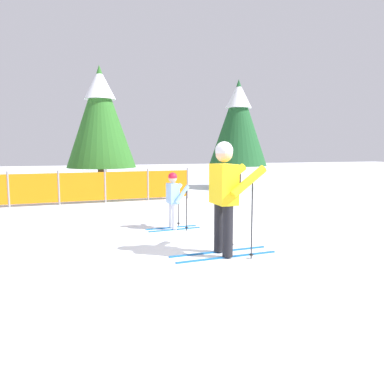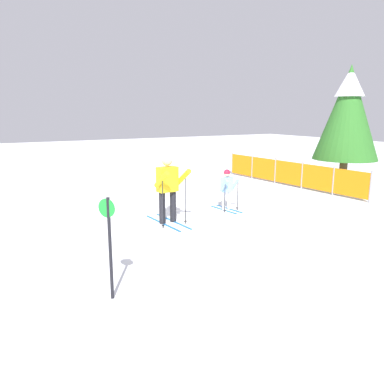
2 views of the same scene
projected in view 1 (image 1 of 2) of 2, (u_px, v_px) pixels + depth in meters
The scene contains 6 objects.
ground_plane at pixel (209, 258), 5.75m from camera, with size 60.00×60.00×0.00m, color white.
skier_adult at pixel (225, 188), 5.78m from camera, with size 1.70×0.79×1.78m.
skier_child at pixel (173, 196), 7.68m from camera, with size 1.13×0.55×1.18m.
safety_fence at pixel (82, 187), 11.13m from camera, with size 6.69×0.56×1.02m.
conifer_far at pixel (100, 115), 13.19m from camera, with size 2.44×2.44×4.53m.
conifer_near at pixel (238, 121), 15.12m from camera, with size 2.36×2.36×4.38m.
Camera 1 is at (-1.78, -5.31, 1.70)m, focal length 35.00 mm.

